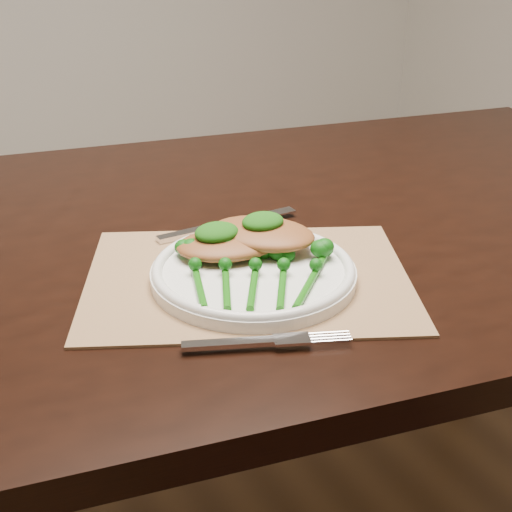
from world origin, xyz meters
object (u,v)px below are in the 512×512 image
chicken_fillet_left (228,244)px  broccolini_bundle (254,279)px  dining_table (242,424)px  placemat (248,278)px  dinner_plate (253,271)px

chicken_fillet_left → broccolini_bundle: size_ratio=0.58×
dining_table → placemat: (-0.07, -0.16, 0.37)m
dining_table → chicken_fillet_left: chicken_fillet_left is taller
dining_table → chicken_fillet_left: 0.43m
dining_table → placemat: size_ratio=4.29×
dining_table → placemat: 0.41m
chicken_fillet_left → dining_table: bearing=70.7°
dining_table → broccolini_bundle: broccolini_bundle is taller
dinner_plate → dining_table: bearing=68.5°
placemat → chicken_fillet_left: 0.05m
dining_table → dinner_plate: dinner_plate is taller
placemat → broccolini_bundle: 0.05m
dining_table → broccolini_bundle: bearing=-103.0°
dining_table → dinner_plate: size_ratio=6.77×
broccolini_bundle → dinner_plate: bearing=92.4°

